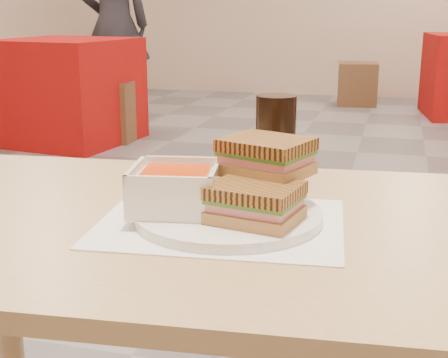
% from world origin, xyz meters
% --- Properties ---
extents(main_table, '(1.26, 0.80, 0.75)m').
position_xyz_m(main_table, '(-0.01, -1.99, 0.64)').
color(main_table, tan).
rests_on(main_table, ground).
extents(tray_liner, '(0.40, 0.33, 0.00)m').
position_xyz_m(tray_liner, '(0.01, -2.01, 0.75)').
color(tray_liner, white).
rests_on(tray_liner, main_table).
extents(plate, '(0.29, 0.29, 0.02)m').
position_xyz_m(plate, '(0.01, -1.99, 0.76)').
color(plate, white).
rests_on(plate, tray_liner).
extents(soup_bowl, '(0.15, 0.15, 0.07)m').
position_xyz_m(soup_bowl, '(-0.07, -2.01, 0.80)').
color(soup_bowl, white).
rests_on(soup_bowl, plate).
extents(panini_lower, '(0.14, 0.13, 0.06)m').
position_xyz_m(panini_lower, '(0.07, -2.03, 0.80)').
color(panini_lower, '#B28749').
rests_on(panini_lower, plate).
extents(panini_upper, '(0.16, 0.14, 0.06)m').
position_xyz_m(panini_upper, '(0.06, -1.94, 0.85)').
color(panini_upper, '#B28749').
rests_on(panini_upper, panini_lower).
extents(cola_glass, '(0.08, 0.08, 0.16)m').
position_xyz_m(cola_glass, '(0.04, -1.73, 0.83)').
color(cola_glass, black).
rests_on(cola_glass, main_table).
extents(bg_table_0, '(1.06, 1.06, 0.82)m').
position_xyz_m(bg_table_0, '(-2.30, 1.66, 0.41)').
color(bg_table_0, '#A80705').
rests_on(bg_table_0, ground).
extents(bg_chair_0r, '(0.46, 0.46, 0.49)m').
position_xyz_m(bg_chair_0r, '(-2.01, 1.83, 0.24)').
color(bg_chair_0r, brown).
rests_on(bg_chair_0r, ground).
extents(bg_chair_2l, '(0.46, 0.46, 0.47)m').
position_xyz_m(bg_chair_2l, '(-0.17, 4.29, 0.23)').
color(bg_chair_2l, brown).
rests_on(bg_chair_2l, ground).
extents(patron_a, '(0.79, 0.70, 1.80)m').
position_xyz_m(patron_a, '(-2.36, 2.72, 0.90)').
color(patron_a, black).
rests_on(patron_a, ground).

